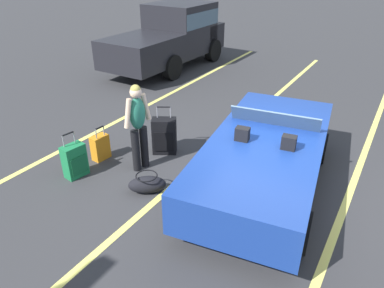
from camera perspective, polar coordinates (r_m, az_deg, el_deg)
name	(u,v)px	position (r m, az deg, el deg)	size (l,w,h in m)	color
ground_plane	(262,186)	(6.40, 11.17, -6.67)	(80.00, 80.00, 0.00)	#333335
lot_line_near	(343,212)	(6.19, 23.07, -10.04)	(18.00, 0.12, 0.01)	#EAE066
lot_line_mid	(197,165)	(6.87, 0.73, -3.43)	(18.00, 0.12, 0.01)	#EAE066
lot_line_far	(95,133)	(8.40, -15.29, 1.77)	(18.00, 0.12, 0.01)	#EAE066
convertible_car	(268,152)	(6.27, 12.10, -1.22)	(4.35, 2.33, 1.24)	navy
suitcase_large_black	(164,136)	(7.16, -4.47, 1.29)	(0.48, 0.56, 0.98)	black
suitcase_medium_bright	(75,161)	(6.74, -18.33, -2.59)	(0.43, 0.31, 0.85)	#19723F
suitcase_small_carryon	(100,147)	(7.20, -14.55, -0.51)	(0.36, 0.25, 0.71)	orange
duffel_bag	(147,184)	(6.10, -7.23, -6.44)	(0.63, 0.69, 0.34)	black
traveler_person	(138,123)	(6.43, -8.66, 3.31)	(0.61, 0.28, 1.65)	black
parked_pickup_truck_near	(173,34)	(13.05, -3.09, 17.19)	(5.03, 2.14, 2.10)	black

